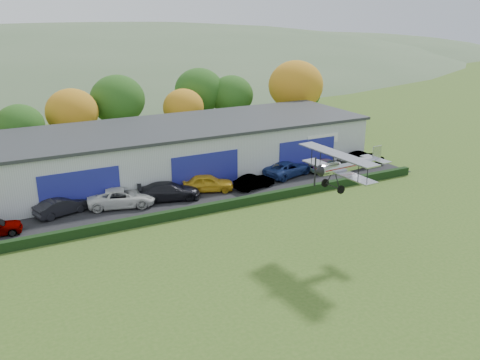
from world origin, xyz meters
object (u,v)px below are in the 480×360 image
car_2 (122,197)px  biplane (346,164)px  car_1 (62,206)px  car_6 (288,168)px  hangar (182,149)px  car_5 (254,182)px  car_8 (363,159)px  car_7 (328,165)px  car_4 (208,183)px  car_3 (169,191)px

car_2 → biplane: 20.85m
car_1 → car_6: (23.10, 0.04, 0.02)m
hangar → car_5: (4.20, -8.22, -1.92)m
car_8 → car_2: bearing=89.9°
car_8 → car_7: bearing=86.7°
car_2 → car_6: 18.02m
hangar → car_6: size_ratio=7.15×
hangar → car_4: bearing=-91.4°
car_2 → car_8: car_2 is taller
car_2 → hangar: bearing=-37.0°
car_2 → car_5: car_2 is taller
car_1 → car_8: bearing=-108.8°
car_1 → car_4: (13.59, -0.43, 0.07)m
hangar → car_6: (9.34, -6.40, -1.82)m
car_1 → car_8: 32.55m
car_4 → car_7: (14.24, -0.15, -0.17)m
car_3 → car_8: (23.08, -0.05, -0.03)m
car_2 → car_8: (27.44, -0.44, -0.03)m
car_1 → car_8: car_8 is taller
car_2 → car_7: bearing=-75.9°
car_4 → car_7: car_4 is taller
biplane → car_5: bearing=82.7°
hangar → car_5: 9.43m
car_2 → biplane: (11.95, -16.09, 5.74)m
car_1 → car_7: (27.83, -0.58, -0.09)m
car_4 → car_8: (18.94, -0.49, -0.04)m
hangar → car_8: 20.25m
car_1 → car_3: bearing=-112.5°
hangar → car_7: bearing=-26.5°
car_3 → biplane: 18.36m
car_7 → biplane: (-10.78, -15.99, 5.90)m
car_1 → car_2: bearing=-112.6°
car_3 → biplane: biplane is taller
car_7 → car_5: bearing=92.4°
car_2 → car_4: size_ratio=1.21×
car_5 → car_8: (14.57, 0.85, 0.12)m
car_4 → car_6: bearing=-66.7°
car_2 → car_5: (12.87, -1.29, -0.14)m
car_1 → car_3: (9.45, -0.87, 0.07)m
car_4 → car_8: size_ratio=1.01×
car_3 → car_5: 8.56m
car_5 → car_8: 14.59m
car_1 → car_2: (5.09, -0.48, 0.06)m
hangar → car_2: bearing=-141.4°
car_3 → car_8: bearing=-75.1°
hangar → car_1: size_ratio=8.72×
car_5 → car_6: 5.45m
car_3 → biplane: bearing=-139.1°
car_7 → car_6: bearing=78.0°
hangar → car_4: size_ratio=8.24×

